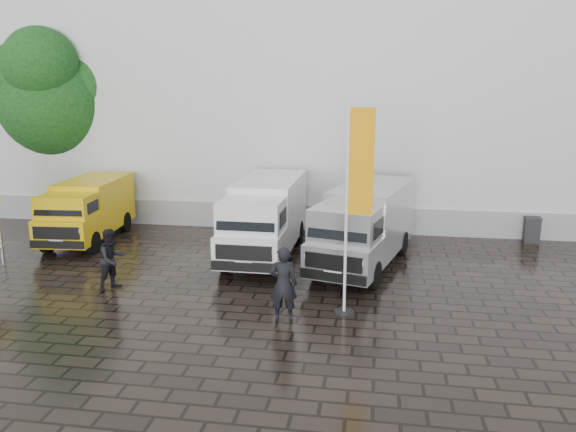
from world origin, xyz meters
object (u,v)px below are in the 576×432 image
van_yellow (87,212)px  person_front (283,284)px  flagpole (354,197)px  van_silver (364,228)px  van_white (265,220)px  person_tent (112,259)px  wheelie_bin (532,229)px

van_yellow → person_front: size_ratio=2.54×
van_yellow → person_front: van_yellow is taller
van_yellow → flagpole: 11.30m
van_yellow → van_silver: van_silver is taller
van_yellow → van_white: (6.76, -0.79, 0.16)m
van_white → person_tent: 5.20m
person_front → wheelie_bin: bearing=-141.1°
flagpole → person_tent: 7.06m
van_silver → person_front: (-1.79, -4.56, -0.30)m
wheelie_bin → person_tent: 14.64m
van_silver → wheelie_bin: bearing=47.2°
van_silver → person_tent: (-6.88, -3.16, -0.37)m
van_white → van_silver: size_ratio=1.01×
van_silver → person_tent: van_silver is taller
van_yellow → flagpole: flagpole is taller
wheelie_bin → person_tent: person_tent is taller
van_white → wheelie_bin: 9.85m
van_silver → flagpole: bearing=-77.9°
flagpole → person_front: size_ratio=2.84×
van_white → van_silver: (3.28, -0.57, -0.02)m
person_front → van_silver: bearing=-119.7°
flagpole → person_tent: (-6.70, 0.66, -2.12)m
wheelie_bin → van_yellow: bearing=-167.1°
van_white → flagpole: flagpole is taller
van_yellow → person_tent: (3.16, -4.52, -0.23)m
wheelie_bin → person_front: (-7.78, -8.37, 0.47)m
flagpole → person_front: (-1.62, -0.74, -2.06)m
flagpole → person_front: bearing=-155.6°
van_yellow → wheelie_bin: 16.22m
van_yellow → van_white: bearing=-11.1°
van_silver → flagpole: 4.21m
van_yellow → person_tent: size_ratio=2.73×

